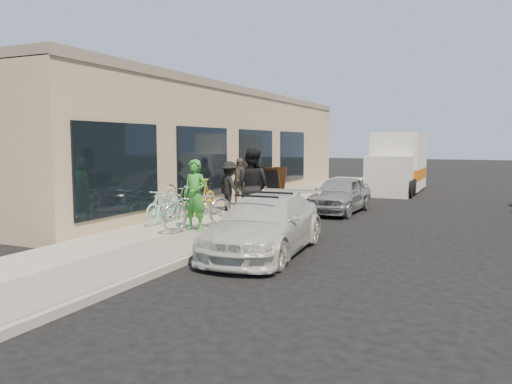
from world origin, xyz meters
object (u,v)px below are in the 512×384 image
(sedan_silver, at_px, (340,194))
(cruiser_bike_a, at_px, (164,206))
(tandem_bike, at_px, (198,207))
(man_standing, at_px, (252,187))
(woman_rider, at_px, (195,195))
(bystander_a, at_px, (230,186))
(bystander_b, at_px, (239,182))
(bike_rack, at_px, (204,195))
(sedan_white, at_px, (265,224))
(cruiser_bike_c, at_px, (201,197))
(moving_truck, at_px, (397,166))
(sandwich_board, at_px, (275,181))
(cruiser_bike_b, at_px, (172,206))

(sedan_silver, relative_size, cruiser_bike_a, 2.28)
(tandem_bike, height_order, man_standing, man_standing)
(tandem_bike, relative_size, woman_rider, 1.25)
(bystander_a, relative_size, bystander_b, 0.96)
(bike_rack, relative_size, sedan_silver, 0.25)
(bike_rack, relative_size, bystander_b, 0.54)
(sedan_white, height_order, cruiser_bike_c, sedan_white)
(sedan_white, height_order, man_standing, man_standing)
(tandem_bike, bearing_deg, cruiser_bike_a, -178.94)
(tandem_bike, height_order, bystander_a, bystander_a)
(bike_rack, distance_m, tandem_bike, 3.06)
(cruiser_bike_a, distance_m, cruiser_bike_c, 1.75)
(sedan_white, relative_size, man_standing, 2.14)
(moving_truck, xyz_separation_m, woman_rider, (-2.65, -13.16, -0.19))
(bike_rack, height_order, moving_truck, moving_truck)
(tandem_bike, distance_m, woman_rider, 0.32)
(sedan_white, bearing_deg, cruiser_bike_c, 132.33)
(tandem_bike, distance_m, cruiser_bike_a, 1.36)
(sedan_silver, bearing_deg, moving_truck, 88.51)
(bike_rack, bearing_deg, bystander_b, 80.50)
(bike_rack, relative_size, sedan_white, 0.21)
(bike_rack, xyz_separation_m, bystander_b, (0.29, 1.75, 0.27))
(sandwich_board, relative_size, bystander_a, 0.72)
(moving_truck, height_order, cruiser_bike_b, moving_truck)
(bike_rack, xyz_separation_m, tandem_bike, (1.42, -2.71, 0.04))
(sedan_white, height_order, cruiser_bike_b, sedan_white)
(cruiser_bike_b, bearing_deg, tandem_bike, -39.21)
(bystander_b, bearing_deg, sedan_silver, -16.13)
(sedan_white, bearing_deg, woman_rider, 153.00)
(cruiser_bike_b, bearing_deg, bystander_a, 70.64)
(bike_rack, distance_m, bystander_a, 0.80)
(sedan_silver, bearing_deg, sandwich_board, 142.14)
(cruiser_bike_b, bearing_deg, moving_truck, 65.77)
(sandwich_board, height_order, man_standing, man_standing)
(moving_truck, relative_size, woman_rider, 3.21)
(sedan_silver, xyz_separation_m, man_standing, (-1.19, -4.09, 0.54))
(sedan_silver, height_order, bystander_b, bystander_b)
(sedan_white, xyz_separation_m, cruiser_bike_c, (-3.40, 3.25, 0.08))
(man_standing, distance_m, cruiser_bike_c, 2.34)
(sandwich_board, distance_m, bystander_b, 3.75)
(man_standing, distance_m, bystander_a, 2.62)
(cruiser_bike_a, bearing_deg, sedan_silver, 56.98)
(cruiser_bike_b, bearing_deg, sandwich_board, 83.99)
(cruiser_bike_a, height_order, cruiser_bike_c, cruiser_bike_c)
(sandwich_board, relative_size, cruiser_bike_b, 0.70)
(cruiser_bike_c, xyz_separation_m, bystander_a, (0.40, 1.00, 0.25))
(bike_rack, bearing_deg, woman_rider, -63.74)
(tandem_bike, bearing_deg, moving_truck, 98.19)
(bystander_a, bearing_deg, moving_truck, -78.49)
(bystander_a, bearing_deg, tandem_bike, 135.10)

